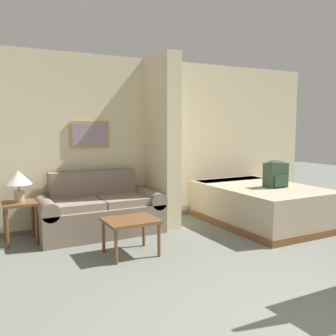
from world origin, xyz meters
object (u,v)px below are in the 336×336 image
object	(u,v)px
coffee_table	(131,224)
table_lamp	(18,180)
couch	(99,211)
bed	(260,204)
backpack	(276,173)

from	to	relation	value
coffee_table	table_lamp	xyz separation A→B (m)	(-1.12, 1.09, 0.47)
couch	bed	bearing A→B (deg)	-15.05
couch	coffee_table	world-z (taller)	couch
coffee_table	bed	world-z (taller)	bed
couch	backpack	world-z (taller)	backpack
table_lamp	bed	world-z (taller)	table_lamp
bed	table_lamp	bearing A→B (deg)	168.93
backpack	table_lamp	bearing A→B (deg)	165.95
table_lamp	bed	bearing A→B (deg)	-11.07
coffee_table	bed	distance (m)	2.41
table_lamp	bed	xyz separation A→B (m)	(3.49, -0.68, -0.54)
table_lamp	bed	size ratio (longest dim) A/B	0.20
bed	backpack	bearing A→B (deg)	-64.17
table_lamp	backpack	bearing A→B (deg)	-14.05
couch	table_lamp	distance (m)	1.19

